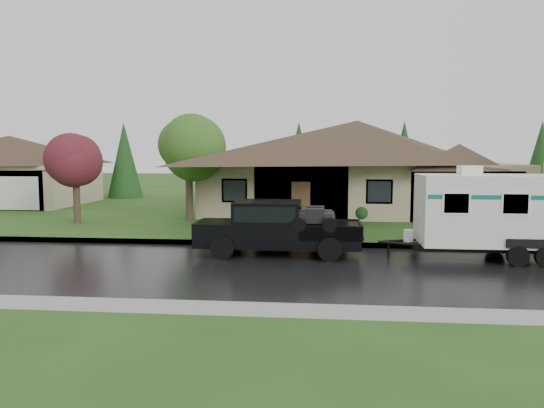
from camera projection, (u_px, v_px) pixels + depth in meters
The scene contains 11 objects.
ground at pixel (323, 257), 19.46m from camera, with size 140.00×140.00×0.00m, color #284A17.
road at pixel (323, 269), 17.47m from camera, with size 140.00×8.00×0.01m, color black.
curb at pixel (323, 245), 21.68m from camera, with size 140.00×0.50×0.15m, color gray.
lawn at pixel (324, 210), 34.30m from camera, with size 140.00×26.00×0.15m, color #284A17.
house_main at pixel (362, 156), 32.57m from camera, with size 19.44×10.80×6.90m.
house_far at pixel (12, 164), 37.01m from camera, with size 10.80×8.64×5.80m.
tree_left_green at pixel (189, 147), 28.18m from camera, with size 3.42×3.42×5.67m.
tree_red at pixel (75, 161), 27.32m from camera, with size 2.80×2.80×4.64m.
shrub_row at pixel (361, 212), 28.40m from camera, with size 13.60×1.00×1.00m.
pickup_truck at pixel (275, 226), 19.83m from camera, with size 6.08×2.31×2.03m.
travel_trailer at pixel (521, 210), 18.89m from camera, with size 7.50×2.64×3.37m.
Camera 1 is at (0.04, -19.25, 3.90)m, focal length 35.00 mm.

